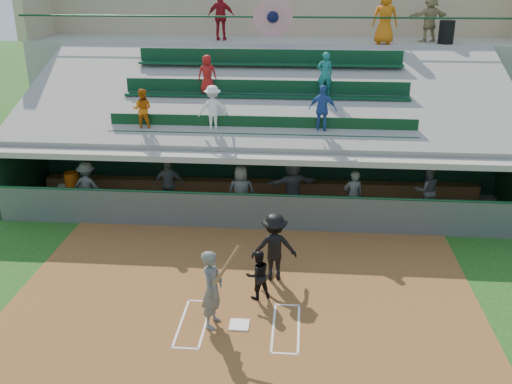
# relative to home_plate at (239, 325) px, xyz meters

# --- Properties ---
(ground) EXTENTS (100.00, 100.00, 0.00)m
(ground) POSITION_rel_home_plate_xyz_m (0.00, 0.00, -0.04)
(ground) COLOR #1C4B15
(ground) RESTS_ON ground
(dirt_slab) EXTENTS (11.00, 9.00, 0.02)m
(dirt_slab) POSITION_rel_home_plate_xyz_m (0.00, 0.50, -0.03)
(dirt_slab) COLOR brown
(dirt_slab) RESTS_ON ground
(home_plate) EXTENTS (0.43, 0.43, 0.03)m
(home_plate) POSITION_rel_home_plate_xyz_m (0.00, 0.00, 0.00)
(home_plate) COLOR white
(home_plate) RESTS_ON dirt_slab
(batters_box_chalk) EXTENTS (2.65, 1.85, 0.01)m
(batters_box_chalk) POSITION_rel_home_plate_xyz_m (0.00, 0.00, -0.01)
(batters_box_chalk) COLOR white
(batters_box_chalk) RESTS_ON dirt_slab
(dugout_floor) EXTENTS (16.00, 3.50, 0.04)m
(dugout_floor) POSITION_rel_home_plate_xyz_m (0.00, 6.75, -0.02)
(dugout_floor) COLOR gray
(dugout_floor) RESTS_ON ground
(concourse_slab) EXTENTS (20.00, 3.00, 4.60)m
(concourse_slab) POSITION_rel_home_plate_xyz_m (0.00, 13.50, 2.26)
(concourse_slab) COLOR #99978B
(concourse_slab) RESTS_ON ground
(grandstand) EXTENTS (20.40, 10.40, 7.80)m
(grandstand) POSITION_rel_home_plate_xyz_m (-0.01, 10.51, 2.23)
(grandstand) COLOR #525752
(grandstand) RESTS_ON ground
(batter_at_plate) EXTENTS (0.91, 0.79, 1.95)m
(batter_at_plate) POSITION_rel_home_plate_xyz_m (-0.57, -0.01, 0.89)
(batter_at_plate) COLOR #51544F
(batter_at_plate) RESTS_ON dirt_slab
(catcher) EXTENTS (0.73, 0.67, 1.22)m
(catcher) POSITION_rel_home_plate_xyz_m (0.31, 1.18, 0.59)
(catcher) COLOR black
(catcher) RESTS_ON dirt_slab
(home_umpire) EXTENTS (1.21, 0.80, 1.76)m
(home_umpire) POSITION_rel_home_plate_xyz_m (0.64, 2.12, 0.86)
(home_umpire) COLOR black
(home_umpire) RESTS_ON dirt_slab
(dugout_bench) EXTENTS (14.92, 0.84, 0.45)m
(dugout_bench) POSITION_rel_home_plate_xyz_m (-0.19, 7.90, 0.23)
(dugout_bench) COLOR olive
(dugout_bench) RESTS_ON dugout_floor
(white_table) EXTENTS (0.95, 0.84, 0.70)m
(white_table) POSITION_rel_home_plate_xyz_m (-6.21, 6.24, 0.35)
(white_table) COLOR silver
(white_table) RESTS_ON dugout_floor
(water_cooler) EXTENTS (0.45, 0.45, 0.45)m
(water_cooler) POSITION_rel_home_plate_xyz_m (-6.16, 6.25, 0.93)
(water_cooler) COLOR #C3500B
(water_cooler) RESTS_ON white_table
(dugout_player_a) EXTENTS (1.09, 0.70, 1.60)m
(dugout_player_a) POSITION_rel_home_plate_xyz_m (-5.54, 5.98, 0.80)
(dugout_player_a) COLOR #60645E
(dugout_player_a) RESTS_ON dugout_floor
(dugout_player_b) EXTENTS (1.01, 0.53, 1.65)m
(dugout_player_b) POSITION_rel_home_plate_xyz_m (-2.97, 6.33, 0.83)
(dugout_player_b) COLOR #5C5E59
(dugout_player_b) RESTS_ON dugout_floor
(dugout_player_c) EXTENTS (0.89, 0.63, 1.71)m
(dugout_player_c) POSITION_rel_home_plate_xyz_m (-0.58, 5.75, 0.86)
(dugout_player_c) COLOR #5C5F5A
(dugout_player_c) RESTS_ON dugout_floor
(dugout_player_d) EXTENTS (1.74, 0.98, 1.79)m
(dugout_player_d) POSITION_rel_home_plate_xyz_m (0.99, 6.35, 0.90)
(dugout_player_d) COLOR #535550
(dugout_player_d) RESTS_ON dugout_floor
(dugout_player_e) EXTENTS (0.66, 0.50, 1.62)m
(dugout_player_e) POSITION_rel_home_plate_xyz_m (2.85, 5.83, 0.82)
(dugout_player_e) COLOR #5F625C
(dugout_player_e) RESTS_ON dugout_floor
(dugout_player_f) EXTENTS (0.87, 0.72, 1.62)m
(dugout_player_f) POSITION_rel_home_plate_xyz_m (5.19, 6.49, 0.81)
(dugout_player_f) COLOR #5E605B
(dugout_player_f) RESTS_ON dugout_floor
(trash_bin) EXTENTS (0.58, 0.58, 0.87)m
(trash_bin) POSITION_rel_home_plate_xyz_m (6.64, 12.61, 5.00)
(trash_bin) COLOR black
(trash_bin) RESTS_ON concourse_slab
(concourse_staff_a) EXTENTS (1.09, 0.48, 1.84)m
(concourse_staff_a) POSITION_rel_home_plate_xyz_m (-2.13, 13.00, 5.49)
(concourse_staff_a) COLOR #A1121B
(concourse_staff_a) RESTS_ON concourse_slab
(concourse_staff_b) EXTENTS (1.03, 0.75, 1.94)m
(concourse_staff_b) POSITION_rel_home_plate_xyz_m (4.24, 12.30, 5.54)
(concourse_staff_b) COLOR #D6650C
(concourse_staff_b) RESTS_ON concourse_slab
(concourse_staff_c) EXTENTS (1.77, 1.18, 1.83)m
(concourse_staff_c) POSITION_rel_home_plate_xyz_m (6.08, 13.19, 5.48)
(concourse_staff_c) COLOR tan
(concourse_staff_c) RESTS_ON concourse_slab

